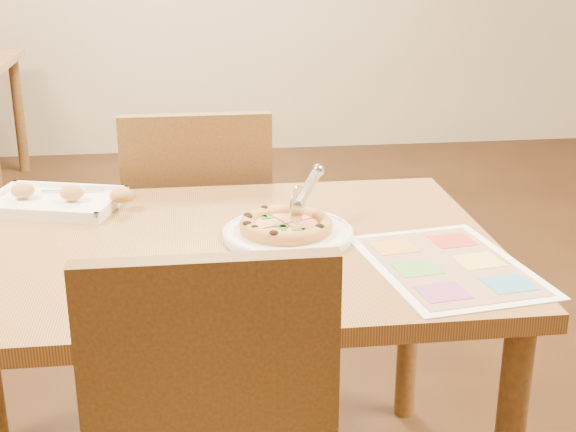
{
  "coord_description": "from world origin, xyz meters",
  "views": [
    {
      "loc": [
        -0.02,
        -1.65,
        1.37
      ],
      "look_at": [
        0.19,
        0.02,
        0.77
      ],
      "focal_mm": 50.0,
      "sensor_mm": 36.0,
      "label": 1
    }
  ],
  "objects": [
    {
      "name": "pizza",
      "position": [
        0.19,
        0.03,
        0.75
      ],
      "size": [
        0.21,
        0.21,
        0.03
      ],
      "rotation": [
        0.0,
        0.0,
        0.43
      ],
      "color": "#E4A24D",
      "rests_on": "plate"
    },
    {
      "name": "chair_far",
      "position": [
        -0.0,
        0.6,
        0.57
      ],
      "size": [
        0.42,
        0.42,
        0.47
      ],
      "rotation": [
        0.0,
        0.0,
        3.14
      ],
      "color": "brown",
      "rests_on": "ground"
    },
    {
      "name": "plate",
      "position": [
        0.19,
        0.02,
        0.73
      ],
      "size": [
        0.37,
        0.37,
        0.02
      ],
      "primitive_type": "cylinder",
      "rotation": [
        0.0,
        0.0,
        -0.28
      ],
      "color": "white",
      "rests_on": "dining_table"
    },
    {
      "name": "appetizer_tray",
      "position": [
        -0.35,
        0.3,
        0.74
      ],
      "size": [
        0.38,
        0.3,
        0.06
      ],
      "rotation": [
        0.0,
        0.0,
        -0.28
      ],
      "color": "white",
      "rests_on": "dining_table"
    },
    {
      "name": "pizza_cutter",
      "position": [
        0.24,
        0.06,
        0.81
      ],
      "size": [
        0.09,
        0.15,
        0.1
      ],
      "rotation": [
        0.0,
        0.0,
        1.05
      ],
      "color": "silver",
      "rests_on": "pizza"
    },
    {
      "name": "menu",
      "position": [
        0.5,
        -0.19,
        0.72
      ],
      "size": [
        0.36,
        0.46,
        0.0
      ],
      "primitive_type": "cube",
      "rotation": [
        0.0,
        0.0,
        0.15
      ],
      "color": "white",
      "rests_on": "dining_table"
    },
    {
      "name": "dining_table",
      "position": [
        0.0,
        0.0,
        0.63
      ],
      "size": [
        1.3,
        0.85,
        0.72
      ],
      "color": "olive",
      "rests_on": "ground"
    }
  ]
}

